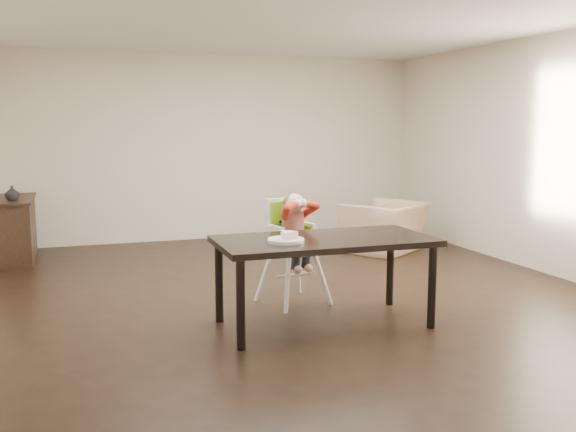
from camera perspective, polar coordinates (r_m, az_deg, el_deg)
The scene contains 8 objects.
ground at distance 6.43m, azimuth 1.06°, elevation -7.10°, with size 7.00×7.00×0.00m, color black.
room_walls at distance 6.20m, azimuth 1.10°, elevation 9.67°, with size 6.02×7.02×2.71m.
dining_table at distance 5.38m, azimuth 3.23°, elevation -2.79°, with size 1.80×0.90×0.75m.
high_chair at distance 6.05m, azimuth 0.33°, elevation -0.88°, with size 0.54×0.54×1.05m.
plate at distance 5.17m, azimuth -0.13°, elevation -2.00°, with size 0.32×0.32×0.09m.
armchair at distance 8.66m, azimuth 8.64°, elevation -0.25°, with size 1.01×0.65×0.88m, color tan.
sideboard at distance 8.66m, azimuth -23.00°, elevation -1.10°, with size 0.44×1.26×0.79m.
vase at distance 8.32m, azimuth -23.31°, elevation 1.86°, with size 0.17×0.18×0.17m, color #99999E.
Camera 1 is at (-2.10, -5.83, 1.69)m, focal length 40.00 mm.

